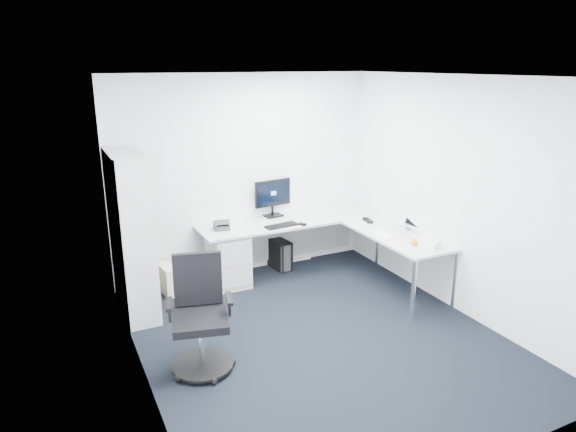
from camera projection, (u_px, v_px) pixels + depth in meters
name	position (u px, v px, depth m)	size (l,w,h in m)	color
ground	(318.00, 337.00, 5.49)	(4.20, 4.20, 0.00)	black
ceiling	(323.00, 76.00, 4.72)	(4.20, 4.20, 0.00)	white
wall_back	(244.00, 176.00, 6.92)	(3.60, 0.02, 2.70)	white
wall_front	(481.00, 301.00, 3.30)	(3.60, 0.02, 2.70)	white
wall_left	(136.00, 243.00, 4.35)	(0.02, 4.20, 2.70)	white
wall_right	(458.00, 196.00, 5.86)	(0.02, 4.20, 2.70)	white
l_desk	(304.00, 254.00, 6.82)	(2.58, 1.45, 0.75)	#B7B9B9
drawer_pedestal	(228.00, 259.00, 6.71)	(0.46, 0.57, 0.71)	#B7B9B9
bookshelf	(131.00, 235.00, 5.79)	(0.37, 0.95, 1.90)	#B2B4B5
task_chair	(200.00, 317.00, 4.76)	(0.61, 0.61, 1.10)	black
black_pc_tower	(279.00, 254.00, 7.29)	(0.19, 0.43, 0.42)	black
beige_pc_tower	(168.00, 279.00, 6.50)	(0.17, 0.38, 0.37)	beige
power_strip	(299.00, 259.00, 7.62)	(0.36, 0.06, 0.04)	white
monitor	(273.00, 198.00, 7.10)	(0.56, 0.18, 0.54)	black
black_keyboard	(282.00, 226.00, 6.73)	(0.45, 0.16, 0.02)	black
mouse	(303.00, 224.00, 6.78)	(0.06, 0.09, 0.03)	black
desk_phone	(221.00, 224.00, 6.60)	(0.19, 0.19, 0.14)	#2D2D30
laptop	(403.00, 221.00, 6.52)	(0.35, 0.34, 0.25)	silver
white_keyboard	(383.00, 235.00, 6.39)	(0.11, 0.37, 0.01)	white
headphones	(368.00, 219.00, 6.94)	(0.13, 0.21, 0.06)	black
orange_fruit	(414.00, 242.00, 6.03)	(0.08, 0.08, 0.08)	orange
tissue_box	(428.00, 243.00, 5.97)	(0.13, 0.26, 0.09)	white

